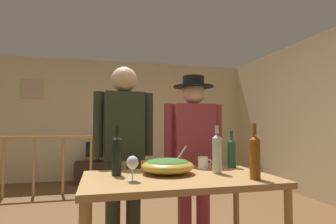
# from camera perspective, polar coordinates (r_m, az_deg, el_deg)

# --- Properties ---
(back_wall) EXTENTS (5.93, 0.10, 2.55)m
(back_wall) POSITION_cam_1_polar(r_m,az_deg,el_deg) (6.07, -11.00, -1.54)
(back_wall) COLOR beige
(back_wall) RESTS_ON ground_plane
(side_wall_right) EXTENTS (0.10, 4.89, 2.55)m
(side_wall_right) POSITION_cam_1_polar(r_m,az_deg,el_deg) (5.00, 27.01, -1.04)
(side_wall_right) COLOR beige
(side_wall_right) RESTS_ON ground_plane
(framed_picture) EXTENTS (0.41, 0.03, 0.38)m
(framed_picture) POSITION_cam_1_polar(r_m,az_deg,el_deg) (6.19, -26.61, 4.27)
(framed_picture) COLOR #C7A68E
(stair_railing) EXTENTS (3.24, 0.10, 1.02)m
(stair_railing) POSITION_cam_1_polar(r_m,az_deg,el_deg) (4.93, -18.48, -8.72)
(stair_railing) COLOR #B2844C
(stair_railing) RESTS_ON ground_plane
(tv_console) EXTENTS (0.90, 0.40, 0.42)m
(tv_console) POSITION_cam_1_polar(r_m,az_deg,el_deg) (5.78, -14.43, -12.04)
(tv_console) COLOR #38281E
(tv_console) RESTS_ON ground_plane
(flat_screen_tv) EXTENTS (0.48, 0.12, 0.39)m
(flat_screen_tv) POSITION_cam_1_polar(r_m,az_deg,el_deg) (5.70, -14.38, -7.67)
(flat_screen_tv) COLOR black
(flat_screen_tv) RESTS_ON tv_console
(serving_table) EXTENTS (1.30, 0.76, 0.80)m
(serving_table) POSITION_cam_1_polar(r_m,az_deg,el_deg) (1.95, 2.32, -15.70)
(serving_table) COLOR #B2844C
(serving_table) RESTS_ON ground_plane
(salad_bowl) EXTENTS (0.38, 0.38, 0.20)m
(salad_bowl) POSITION_cam_1_polar(r_m,az_deg,el_deg) (2.01, -0.07, -11.07)
(salad_bowl) COLOR gold
(salad_bowl) RESTS_ON serving_table
(wine_glass) EXTENTS (0.08, 0.08, 0.16)m
(wine_glass) POSITION_cam_1_polar(r_m,az_deg,el_deg) (1.75, -7.46, -10.68)
(wine_glass) COLOR silver
(wine_glass) RESTS_ON serving_table
(wine_bottle_amber) EXTENTS (0.07, 0.07, 0.36)m
(wine_bottle_amber) POSITION_cam_1_polar(r_m,az_deg,el_deg) (1.89, 17.73, -8.78)
(wine_bottle_amber) COLOR brown
(wine_bottle_amber) RESTS_ON serving_table
(wine_bottle_green) EXTENTS (0.07, 0.07, 0.30)m
(wine_bottle_green) POSITION_cam_1_polar(r_m,az_deg,el_deg) (2.36, 13.21, -8.20)
(wine_bottle_green) COLOR #1E5628
(wine_bottle_green) RESTS_ON serving_table
(wine_bottle_dark) EXTENTS (0.07, 0.07, 0.35)m
(wine_bottle_dark) POSITION_cam_1_polar(r_m,az_deg,el_deg) (1.97, -10.69, -8.75)
(wine_bottle_dark) COLOR black
(wine_bottle_dark) RESTS_ON serving_table
(wine_bottle_clear) EXTENTS (0.07, 0.07, 0.35)m
(wine_bottle_clear) POSITION_cam_1_polar(r_m,az_deg,el_deg) (2.05, 10.24, -8.40)
(wine_bottle_clear) COLOR silver
(wine_bottle_clear) RESTS_ON serving_table
(mug_white) EXTENTS (0.12, 0.08, 0.10)m
(mug_white) POSITION_cam_1_polar(r_m,az_deg,el_deg) (2.24, 7.39, -10.52)
(mug_white) COLOR white
(mug_white) RESTS_ON serving_table
(person_standing_left) EXTENTS (0.53, 0.24, 1.68)m
(person_standing_left) POSITION_cam_1_polar(r_m,az_deg,el_deg) (2.47, -9.26, -6.57)
(person_standing_left) COLOR #2D3323
(person_standing_left) RESTS_ON ground_plane
(person_standing_right) EXTENTS (0.57, 0.39, 1.62)m
(person_standing_right) POSITION_cam_1_polar(r_m,az_deg,el_deg) (2.61, 5.39, -6.96)
(person_standing_right) COLOR #9E3842
(person_standing_right) RESTS_ON ground_plane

